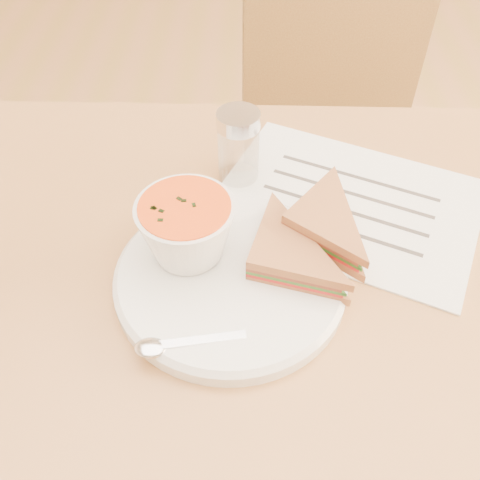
# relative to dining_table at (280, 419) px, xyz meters

# --- Properties ---
(dining_table) EXTENTS (1.00, 0.70, 0.75)m
(dining_table) POSITION_rel_dining_table_xyz_m (0.00, 0.00, 0.00)
(dining_table) COLOR brown
(dining_table) RESTS_ON floor
(chair_far) EXTENTS (0.43, 0.43, 0.86)m
(chair_far) POSITION_rel_dining_table_xyz_m (0.13, 0.48, 0.05)
(chair_far) COLOR brown
(chair_far) RESTS_ON floor
(plate) EXTENTS (0.30, 0.30, 0.02)m
(plate) POSITION_rel_dining_table_xyz_m (-0.08, -0.01, 0.38)
(plate) COLOR white
(plate) RESTS_ON dining_table
(soup_bowl) EXTENTS (0.12, 0.12, 0.07)m
(soup_bowl) POSITION_rel_dining_table_xyz_m (-0.13, 0.02, 0.43)
(soup_bowl) COLOR white
(soup_bowl) RESTS_ON plate
(sandwich_half_a) EXTENTS (0.14, 0.14, 0.03)m
(sandwich_half_a) POSITION_rel_dining_table_xyz_m (-0.06, -0.02, 0.41)
(sandwich_half_a) COLOR #A7613B
(sandwich_half_a) RESTS_ON plate
(sandwich_half_b) EXTENTS (0.15, 0.15, 0.03)m
(sandwich_half_b) POSITION_rel_dining_table_xyz_m (-0.02, 0.04, 0.42)
(sandwich_half_b) COLOR #A7613B
(sandwich_half_b) RESTS_ON plate
(spoon) EXTENTS (0.17, 0.06, 0.01)m
(spoon) POSITION_rel_dining_table_xyz_m (-0.11, -0.10, 0.40)
(spoon) COLOR silver
(spoon) RESTS_ON plate
(paper_menu) EXTENTS (0.40, 0.35, 0.00)m
(paper_menu) POSITION_rel_dining_table_xyz_m (0.07, 0.12, 0.38)
(paper_menu) COLOR white
(paper_menu) RESTS_ON dining_table
(condiment_shaker) EXTENTS (0.06, 0.06, 0.10)m
(condiment_shaker) POSITION_rel_dining_table_xyz_m (-0.07, 0.17, 0.43)
(condiment_shaker) COLOR silver
(condiment_shaker) RESTS_ON dining_table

